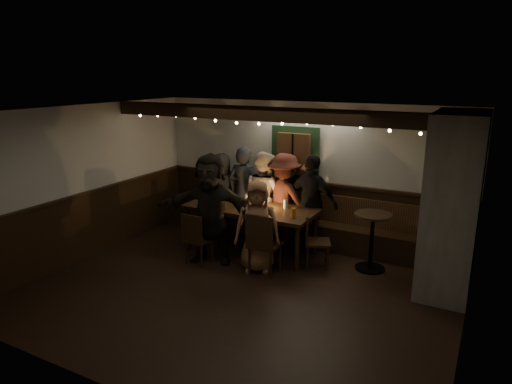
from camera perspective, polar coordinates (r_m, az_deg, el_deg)
The scene contains 13 objects.
room at distance 7.33m, azimuth 10.77°, elevation -1.67°, with size 6.02×5.01×2.62m.
dining_table at distance 8.01m, azimuth -0.70°, elevation -2.37°, with size 2.31×0.99×1.00m.
chair_near_left at distance 7.61m, azimuth -7.58°, elevation -5.48°, with size 0.40×0.40×0.88m.
chair_near_right at distance 7.15m, azimuth 0.79°, elevation -6.11°, with size 0.46×0.46×1.01m.
chair_end at distance 7.53m, azimuth 7.06°, elevation -5.58°, with size 0.54×0.54×0.90m.
high_top at distance 7.56m, azimuth 14.30°, elevation -5.16°, with size 0.59×0.59×0.95m.
person_a at distance 9.10m, azimuth -4.43°, elevation -0.06°, with size 0.78×0.50×1.59m, color black.
person_b at distance 8.81m, azimuth -1.52°, elevation 0.05°, with size 0.64×0.42×1.76m, color #27282F.
person_c at distance 8.55m, azimuth 1.02°, elevation -0.58°, with size 0.83×0.65×1.71m, color beige.
person_d at distance 8.42m, azimuth 3.55°, elevation -0.87°, with size 1.10×0.63×1.70m, color #4C2019.
person_e at distance 8.16m, azimuth 7.03°, elevation -1.35°, with size 1.01×0.42×1.73m, color black.
person_f at distance 7.58m, azimuth -5.71°, elevation -2.09°, with size 1.72×0.55×1.85m, color black.
person_g at distance 7.25m, azimuth 0.15°, elevation -4.32°, with size 0.73×0.47×1.48m, color #906141.
Camera 1 is at (3.09, -5.32, 3.12)m, focal length 32.00 mm.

